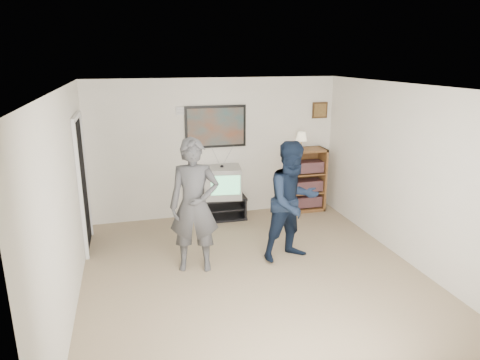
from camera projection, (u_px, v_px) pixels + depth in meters
name	position (u px, v px, depth m)	size (l,w,h in m)	color
room_shell	(249.00, 181.00, 5.72)	(4.51, 5.00, 2.51)	#836C53
media_stand	(222.00, 207.00, 7.77)	(0.84, 0.48, 0.41)	black
crt_television	(222.00, 182.00, 7.64)	(0.65, 0.55, 0.55)	#9C9B97
bookshelf	(305.00, 180.00, 8.11)	(0.73, 0.42, 1.20)	#59321A
table_lamp	(301.00, 141.00, 7.83)	(0.21, 0.21, 0.33)	beige
person_tall	(194.00, 206.00, 5.74)	(0.67, 0.44, 1.84)	#404143
person_short	(293.00, 201.00, 6.07)	(0.85, 0.66, 1.74)	black
controller_left	(190.00, 184.00, 5.83)	(0.04, 0.13, 0.04)	white
controller_right	(291.00, 191.00, 6.23)	(0.04, 0.13, 0.04)	white
poster	(216.00, 127.00, 7.59)	(1.10, 0.03, 0.75)	black
air_vent	(184.00, 111.00, 7.37)	(0.28, 0.02, 0.14)	white
small_picture	(320.00, 110.00, 8.02)	(0.30, 0.03, 0.30)	#382011
doorway	(82.00, 185.00, 6.41)	(0.03, 0.85, 2.00)	black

